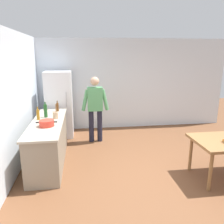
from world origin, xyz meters
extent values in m
plane|color=brown|center=(0.00, 0.00, 0.00)|extent=(14.00, 14.00, 0.00)
cube|color=silver|center=(0.00, 3.00, 1.35)|extent=(6.40, 0.12, 2.70)
cube|color=silver|center=(-2.60, 0.20, 1.35)|extent=(0.12, 5.60, 2.70)
cube|color=gray|center=(-2.00, 0.80, 0.43)|extent=(0.60, 2.12, 0.86)
cube|color=#B2A893|center=(-2.00, 0.80, 0.88)|extent=(0.64, 2.20, 0.04)
cube|color=white|center=(-1.90, 2.40, 0.90)|extent=(0.70, 0.64, 1.80)
cylinder|color=#B2B2B7|center=(-1.68, 2.06, 1.10)|extent=(0.02, 0.02, 0.40)
cylinder|color=#1E1E2D|center=(-1.06, 1.85, 0.42)|extent=(0.13, 0.13, 0.84)
cylinder|color=#1E1E2D|center=(-0.84, 1.85, 0.42)|extent=(0.13, 0.13, 0.84)
cube|color=#519960|center=(-0.95, 1.85, 1.14)|extent=(0.38, 0.22, 0.60)
sphere|color=tan|center=(-0.95, 1.85, 1.59)|extent=(0.22, 0.22, 0.22)
cylinder|color=#519960|center=(-1.20, 1.81, 1.12)|extent=(0.20, 0.09, 0.55)
cylinder|color=#519960|center=(-0.70, 1.81, 1.12)|extent=(0.20, 0.09, 0.55)
cylinder|color=olive|center=(0.80, -0.65, 0.35)|extent=(0.06, 0.06, 0.70)
cylinder|color=olive|center=(0.80, 0.05, 0.35)|extent=(0.06, 0.06, 0.70)
cylinder|color=red|center=(-1.96, 0.48, 0.96)|extent=(0.28, 0.28, 0.12)
cube|color=black|center=(-2.13, 0.48, 0.98)|extent=(0.06, 0.03, 0.02)
cube|color=black|center=(-1.79, 0.48, 0.98)|extent=(0.06, 0.03, 0.02)
cylinder|color=tan|center=(-1.85, 1.00, 0.97)|extent=(0.11, 0.11, 0.14)
cylinder|color=olive|center=(-1.84, 1.01, 1.11)|extent=(0.02, 0.05, 0.22)
cylinder|color=olive|center=(-1.84, 0.99, 1.11)|extent=(0.02, 0.04, 0.22)
cylinder|color=#996619|center=(-2.21, 0.96, 1.01)|extent=(0.06, 0.06, 0.22)
cylinder|color=#996619|center=(-2.21, 0.96, 1.15)|extent=(0.03, 0.03, 0.06)
cylinder|color=#5B3314|center=(-1.87, 1.65, 1.00)|extent=(0.06, 0.06, 0.20)
cylinder|color=#5B3314|center=(-1.87, 1.65, 1.13)|extent=(0.02, 0.02, 0.06)
cylinder|color=#1E5123|center=(-2.08, 1.14, 1.04)|extent=(0.08, 0.08, 0.28)
cylinder|color=#1E5123|center=(-2.08, 1.14, 1.21)|extent=(0.03, 0.03, 0.06)
camera|label=1|loc=(-1.27, -3.76, 2.24)|focal=36.02mm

